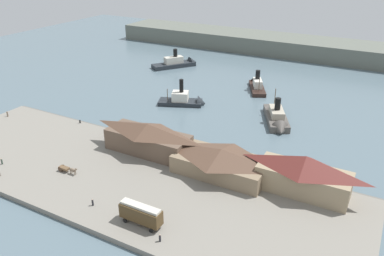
% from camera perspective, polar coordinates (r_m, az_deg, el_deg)
% --- Properties ---
extents(ground_plane, '(320.00, 320.00, 0.00)m').
position_cam_1_polar(ground_plane, '(107.85, -3.21, -1.87)').
color(ground_plane, slate).
extents(quay_promenade, '(110.00, 36.00, 1.20)m').
position_cam_1_polar(quay_promenade, '(92.09, -10.44, -7.00)').
color(quay_promenade, gray).
rests_on(quay_promenade, ground).
extents(seawall_edge, '(110.00, 0.80, 1.00)m').
position_cam_1_polar(seawall_edge, '(104.93, -4.24, -2.41)').
color(seawall_edge, '#666159').
rests_on(seawall_edge, ground).
extents(ferry_shed_west_terminal, '(22.30, 8.44, 7.76)m').
position_cam_1_polar(ferry_shed_west_terminal, '(98.47, -6.47, -1.44)').
color(ferry_shed_west_terminal, brown).
rests_on(ferry_shed_west_terminal, quay_promenade).
extents(ferry_shed_east_terminal, '(21.87, 11.01, 6.30)m').
position_cam_1_polar(ferry_shed_east_terminal, '(89.29, 4.28, -4.87)').
color(ferry_shed_east_terminal, '#847056').
rests_on(ferry_shed_east_terminal, quay_promenade).
extents(ferry_shed_customs_shed, '(19.65, 8.15, 8.62)m').
position_cam_1_polar(ferry_shed_customs_shed, '(85.44, 16.16, -6.49)').
color(ferry_shed_customs_shed, '#998466').
rests_on(ferry_shed_customs_shed, quay_promenade).
extents(street_tram, '(8.54, 2.54, 4.29)m').
position_cam_1_polar(street_tram, '(74.91, -7.54, -12.32)').
color(street_tram, '#4C381E').
rests_on(street_tram, quay_promenade).
extents(horse_cart, '(5.58, 1.31, 1.87)m').
position_cam_1_polar(horse_cart, '(94.92, -17.80, -5.75)').
color(horse_cart, brown).
rests_on(horse_cart, quay_promenade).
extents(pedestrian_at_waters_edge, '(0.44, 0.44, 1.76)m').
position_cam_1_polar(pedestrian_at_waters_edge, '(132.45, -25.49, 1.86)').
color(pedestrian_at_waters_edge, '#6B5B4C').
rests_on(pedestrian_at_waters_edge, quay_promenade).
extents(pedestrian_standing_center, '(0.38, 0.38, 1.53)m').
position_cam_1_polar(pedestrian_standing_center, '(71.98, -4.73, -15.84)').
color(pedestrian_standing_center, '#232328').
rests_on(pedestrian_standing_center, quay_promenade).
extents(pedestrian_near_cart, '(0.38, 0.38, 1.54)m').
position_cam_1_polar(pedestrian_near_cart, '(82.51, -14.39, -10.57)').
color(pedestrian_near_cart, '#232328').
rests_on(pedestrian_near_cart, quay_promenade).
extents(pedestrian_near_east_shed, '(0.39, 0.39, 1.57)m').
position_cam_1_polar(pedestrian_near_east_shed, '(104.43, -26.17, -4.44)').
color(pedestrian_near_east_shed, '#3D4C42').
rests_on(pedestrian_near_east_shed, quay_promenade).
extents(mooring_post_center_west, '(0.44, 0.44, 0.90)m').
position_cam_1_polar(mooring_post_center_west, '(110.80, -10.64, -0.57)').
color(mooring_post_center_west, black).
rests_on(mooring_post_center_west, quay_promenade).
extents(mooring_post_east, '(0.44, 0.44, 0.90)m').
position_cam_1_polar(mooring_post_east, '(120.05, -16.14, 0.92)').
color(mooring_post_east, black).
rests_on(mooring_post_east, quay_promenade).
extents(ferry_approaching_east, '(16.78, 11.03, 10.78)m').
position_cam_1_polar(ferry_approaching_east, '(131.80, -0.91, 4.08)').
color(ferry_approaching_east, '#23282D').
rests_on(ferry_approaching_east, ground).
extents(ferry_near_quay, '(16.85, 20.26, 9.81)m').
position_cam_1_polar(ferry_near_quay, '(175.55, -1.97, 9.52)').
color(ferry_near_quay, '#23282D').
rests_on(ferry_near_quay, ground).
extents(ferry_approaching_west, '(11.74, 17.58, 8.86)m').
position_cam_1_polar(ferry_approaching_west, '(149.26, 9.49, 6.27)').
color(ferry_approaching_west, black).
rests_on(ferry_approaching_west, ground).
extents(ferry_mid_harbor, '(13.38, 20.20, 10.20)m').
position_cam_1_polar(ferry_mid_harbor, '(120.03, 12.41, 1.27)').
color(ferry_mid_harbor, '#514C47').
rests_on(ferry_mid_harbor, ground).
extents(far_headland, '(180.00, 24.00, 8.00)m').
position_cam_1_polar(far_headland, '(203.06, 13.54, 11.74)').
color(far_headland, '#60665B').
rests_on(far_headland, ground).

